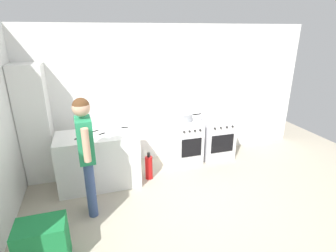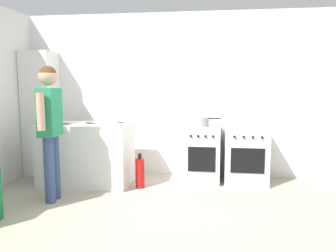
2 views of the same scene
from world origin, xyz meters
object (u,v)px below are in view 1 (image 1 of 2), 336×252
(person, at_px, (86,147))
(larder_cabinet, at_px, (36,125))
(knife_carving, at_px, (83,137))
(oven_left, at_px, (186,140))
(recycling_crate_upper, at_px, (41,235))
(oven_right, at_px, (215,137))
(pot, at_px, (187,118))
(knife_paring, at_px, (123,128))
(fire_extinguisher, at_px, (149,167))
(knife_utility, at_px, (98,130))
(knife_chef, at_px, (106,132))

(person, xyz_separation_m, larder_cabinet, (-0.79, 1.23, -0.03))
(knife_carving, distance_m, person, 0.72)
(oven_left, bearing_deg, recycling_crate_upper, -141.09)
(oven_right, xyz_separation_m, pot, (-0.65, -0.05, 0.49))
(pot, xyz_separation_m, knife_carving, (-1.89, -0.37, -0.02))
(knife_carving, bearing_deg, person, -86.73)
(knife_paring, relative_size, fire_extinguisher, 0.41)
(knife_utility, relative_size, larder_cabinet, 0.12)
(recycling_crate_upper, distance_m, larder_cabinet, 2.13)
(oven_left, bearing_deg, oven_right, 0.00)
(oven_right, bearing_deg, oven_left, -180.00)
(recycling_crate_upper, bearing_deg, pot, 38.15)
(knife_chef, distance_m, person, 0.86)
(knife_paring, relative_size, recycling_crate_upper, 0.40)
(knife_chef, bearing_deg, oven_left, 12.54)
(pot, xyz_separation_m, fire_extinguisher, (-0.87, -0.42, -0.70))
(oven_right, xyz_separation_m, knife_utility, (-2.31, -0.21, 0.48))
(larder_cabinet, bearing_deg, pot, -3.38)
(oven_right, distance_m, recycling_crate_upper, 3.60)
(knife_chef, bearing_deg, person, -112.05)
(recycling_crate_upper, bearing_deg, knife_chef, 61.79)
(knife_paring, relative_size, knife_chef, 0.74)
(pot, bearing_deg, person, -149.85)
(oven_left, xyz_separation_m, recycling_crate_upper, (-2.39, -1.93, -0.01))
(knife_carving, bearing_deg, pot, 10.92)
(knife_carving, height_order, recycling_crate_upper, knife_carving)
(oven_right, height_order, knife_utility, knife_utility)
(oven_left, distance_m, knife_paring, 1.35)
(person, bearing_deg, knife_paring, 56.82)
(pot, relative_size, recycling_crate_upper, 0.73)
(fire_extinguisher, bearing_deg, pot, 26.06)
(knife_paring, bearing_deg, recycling_crate_upper, -123.41)
(knife_chef, bearing_deg, knife_utility, 131.54)
(pot, distance_m, knife_chef, 1.56)
(knife_chef, height_order, recycling_crate_upper, knife_chef)
(oven_left, height_order, person, person)
(fire_extinguisher, bearing_deg, oven_right, 17.48)
(pot, distance_m, knife_paring, 1.25)
(knife_paring, distance_m, recycling_crate_upper, 2.13)
(knife_paring, distance_m, knife_chef, 0.33)
(knife_paring, bearing_deg, person, -123.18)
(larder_cabinet, bearing_deg, knife_chef, -21.78)
(oven_left, height_order, knife_paring, knife_paring)
(knife_utility, distance_m, knife_carving, 0.32)
(oven_left, bearing_deg, knife_utility, -172.88)
(knife_chef, distance_m, recycling_crate_upper, 1.86)
(knife_utility, height_order, recycling_crate_upper, knife_utility)
(knife_utility, distance_m, knife_paring, 0.41)
(knife_carving, relative_size, fire_extinguisher, 0.58)
(oven_left, bearing_deg, pot, -93.65)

